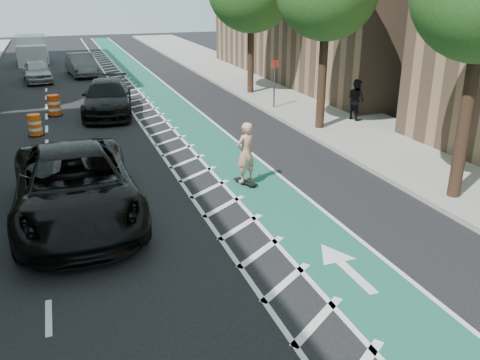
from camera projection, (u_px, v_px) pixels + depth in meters
name	position (u px, v px, depth m)	size (l,w,h in m)	color
ground	(184.00, 236.00, 12.63)	(120.00, 120.00, 0.00)	black
bike_lane	(196.00, 128.00, 22.37)	(2.00, 90.00, 0.01)	#1A5B43
buffer_strip	(162.00, 131.00, 21.90)	(1.40, 90.00, 0.01)	silver
sidewalk_right	(326.00, 114.00, 24.40)	(5.00, 90.00, 0.15)	gray
curb_right	(280.00, 119.00, 23.63)	(0.12, 90.00, 0.16)	gray
sign_post	(274.00, 83.00, 25.11)	(0.35, 0.08, 2.47)	#4C4C4C
skateboard	(246.00, 182.00, 15.88)	(0.56, 0.90, 0.12)	black
skateboarder	(246.00, 152.00, 15.54)	(0.69, 0.45, 1.89)	tan
suv_near	(75.00, 186.00, 13.31)	(3.07, 6.66, 1.85)	black
suv_far	(107.00, 98.00, 24.51)	(2.25, 5.54, 1.61)	black
car_silver	(37.00, 71.00, 33.04)	(1.66, 4.14, 1.41)	#A8AAAE
car_grey	(81.00, 65.00, 35.36)	(1.62, 4.63, 1.53)	#535457
pedestrian	(356.00, 99.00, 22.89)	(0.89, 0.69, 1.82)	black
box_truck	(32.00, 51.00, 41.09)	(2.38, 5.15, 2.14)	silver
barrel_a	(78.00, 162.00, 16.55)	(0.72, 0.72, 0.98)	#EE560C
barrel_b	(35.00, 126.00, 21.05)	(0.66, 0.66, 0.90)	#FF5B0D
barrel_c	(54.00, 106.00, 24.33)	(0.73, 0.73, 1.00)	#FF4C0D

